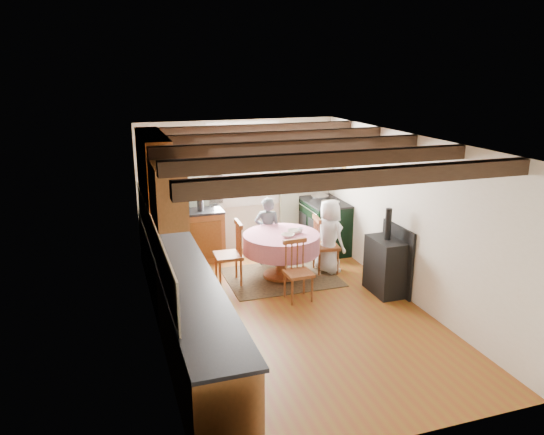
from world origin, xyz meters
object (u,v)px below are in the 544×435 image
object	(u,v)px
dining_table	(281,256)
chair_left	(228,253)
chair_near	(299,271)
aga_range	(324,225)
chair_right	(326,244)
cast_iron_stove	(386,251)
child_far	(267,231)
child_right	(329,236)
cup	(300,230)

from	to	relation	value
dining_table	chair_left	world-z (taller)	chair_left
chair_near	aga_range	size ratio (longest dim) A/B	0.85
aga_range	chair_near	bearing A→B (deg)	-123.34
chair_near	chair_right	world-z (taller)	chair_right
cast_iron_stove	child_far	xyz separation A→B (m)	(-1.33, 1.65, -0.06)
cast_iron_stove	child_far	distance (m)	2.12
dining_table	chair_left	bearing A→B (deg)	178.12
chair_near	chair_left	distance (m)	1.22
child_right	child_far	bearing A→B (deg)	35.00
chair_right	cup	world-z (taller)	chair_right
chair_right	cup	bearing A→B (deg)	103.37
aga_range	child_right	world-z (taller)	child_right
aga_range	child_far	distance (m)	1.28
chair_left	child_far	bearing A→B (deg)	127.08
chair_near	child_far	xyz separation A→B (m)	(0.00, 1.48, 0.15)
dining_table	child_far	distance (m)	0.66
chair_near	cast_iron_stove	xyz separation A→B (m)	(1.33, -0.16, 0.21)
chair_left	cast_iron_stove	distance (m)	2.41
child_right	cast_iron_stove	bearing A→B (deg)	-175.11
child_right	aga_range	bearing A→B (deg)	-38.77
child_far	chair_right	bearing A→B (deg)	160.15
chair_near	cup	distance (m)	0.96
dining_table	cast_iron_stove	bearing A→B (deg)	-38.76
chair_left	cast_iron_stove	size ratio (longest dim) A/B	0.77
chair_right	child_far	world-z (taller)	child_far
child_far	cup	xyz separation A→B (m)	(0.34, -0.65, 0.18)
chair_right	child_right	distance (m)	0.14
child_right	chair_left	bearing A→B (deg)	69.47
aga_range	cup	size ratio (longest dim) A/B	11.89
chair_right	aga_range	size ratio (longest dim) A/B	0.92
chair_right	child_far	size ratio (longest dim) A/B	0.80
dining_table	chair_near	world-z (taller)	chair_near
aga_range	child_right	distance (m)	1.06
child_right	cup	distance (m)	0.55
child_far	child_right	distance (m)	1.07
child_right	cup	bearing A→B (deg)	73.94
chair_right	cup	distance (m)	0.57
aga_range	child_far	bearing A→B (deg)	-163.11
dining_table	chair_right	world-z (taller)	chair_right
dining_table	chair_left	distance (m)	0.88
chair_left	aga_range	distance (m)	2.26
dining_table	aga_range	bearing A→B (deg)	39.78
dining_table	chair_right	bearing A→B (deg)	0.87
chair_near	chair_left	bearing A→B (deg)	130.78
cast_iron_stove	cup	xyz separation A→B (m)	(-0.98, 1.00, 0.12)
dining_table	child_right	world-z (taller)	child_right
chair_left	child_right	distance (m)	1.70
chair_near	chair_right	bearing A→B (deg)	45.06
chair_left	aga_range	world-z (taller)	chair_left
child_right	chair_near	bearing A→B (deg)	115.51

